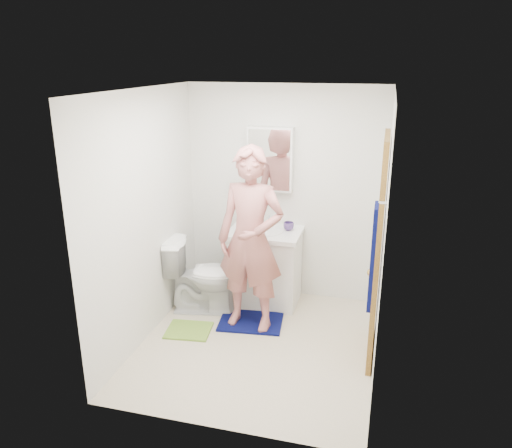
{
  "coord_description": "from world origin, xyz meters",
  "views": [
    {
      "loc": [
        1.06,
        -4.1,
        2.65
      ],
      "look_at": [
        -0.08,
        0.25,
        1.15
      ],
      "focal_mm": 35.0,
      "sensor_mm": 36.0,
      "label": 1
    }
  ],
  "objects_px": {
    "soap_dispenser": "(245,223)",
    "toothbrush_cup": "(289,226)",
    "medicine_cabinet": "(270,159)",
    "towel": "(373,257)",
    "toilet": "(204,275)",
    "vanity_cabinet": "(265,268)",
    "man": "(251,240)"
  },
  "relations": [
    {
      "from": "medicine_cabinet",
      "to": "towel",
      "type": "distance_m",
      "value": 2.11
    },
    {
      "from": "towel",
      "to": "toilet",
      "type": "distance_m",
      "value": 2.25
    },
    {
      "from": "medicine_cabinet",
      "to": "man",
      "type": "distance_m",
      "value": 1.04
    },
    {
      "from": "medicine_cabinet",
      "to": "man",
      "type": "relative_size",
      "value": 0.38
    },
    {
      "from": "towel",
      "to": "man",
      "type": "bearing_deg",
      "value": 142.82
    },
    {
      "from": "medicine_cabinet",
      "to": "toilet",
      "type": "height_order",
      "value": "medicine_cabinet"
    },
    {
      "from": "vanity_cabinet",
      "to": "man",
      "type": "xyz_separation_m",
      "value": [
        -0.0,
        -0.59,
        0.55
      ]
    },
    {
      "from": "toilet",
      "to": "man",
      "type": "relative_size",
      "value": 0.44
    },
    {
      "from": "soap_dispenser",
      "to": "medicine_cabinet",
      "type": "bearing_deg",
      "value": 54.55
    },
    {
      "from": "vanity_cabinet",
      "to": "soap_dispenser",
      "type": "relative_size",
      "value": 4.05
    },
    {
      "from": "soap_dispenser",
      "to": "toothbrush_cup",
      "type": "xyz_separation_m",
      "value": [
        0.46,
        0.15,
        -0.05
      ]
    },
    {
      "from": "toilet",
      "to": "toothbrush_cup",
      "type": "distance_m",
      "value": 1.07
    },
    {
      "from": "medicine_cabinet",
      "to": "soap_dispenser",
      "type": "bearing_deg",
      "value": -125.45
    },
    {
      "from": "soap_dispenser",
      "to": "man",
      "type": "xyz_separation_m",
      "value": [
        0.21,
        -0.52,
        0.0
      ]
    },
    {
      "from": "soap_dispenser",
      "to": "toothbrush_cup",
      "type": "relative_size",
      "value": 1.71
    },
    {
      "from": "toilet",
      "to": "toothbrush_cup",
      "type": "xyz_separation_m",
      "value": [
        0.83,
        0.46,
        0.48
      ]
    },
    {
      "from": "toilet",
      "to": "toothbrush_cup",
      "type": "relative_size",
      "value": 7.12
    },
    {
      "from": "toilet",
      "to": "soap_dispenser",
      "type": "distance_m",
      "value": 0.72
    },
    {
      "from": "soap_dispenser",
      "to": "toothbrush_cup",
      "type": "distance_m",
      "value": 0.48
    },
    {
      "from": "toilet",
      "to": "towel",
      "type": "bearing_deg",
      "value": -133.37
    },
    {
      "from": "vanity_cabinet",
      "to": "soap_dispenser",
      "type": "height_order",
      "value": "soap_dispenser"
    },
    {
      "from": "towel",
      "to": "soap_dispenser",
      "type": "height_order",
      "value": "towel"
    },
    {
      "from": "toothbrush_cup",
      "to": "man",
      "type": "relative_size",
      "value": 0.06
    },
    {
      "from": "vanity_cabinet",
      "to": "medicine_cabinet",
      "type": "xyz_separation_m",
      "value": [
        0.0,
        0.22,
        1.2
      ]
    },
    {
      "from": "toothbrush_cup",
      "to": "vanity_cabinet",
      "type": "bearing_deg",
      "value": -161.27
    },
    {
      "from": "medicine_cabinet",
      "to": "towel",
      "type": "height_order",
      "value": "medicine_cabinet"
    },
    {
      "from": "medicine_cabinet",
      "to": "toothbrush_cup",
      "type": "height_order",
      "value": "medicine_cabinet"
    },
    {
      "from": "medicine_cabinet",
      "to": "man",
      "type": "height_order",
      "value": "medicine_cabinet"
    },
    {
      "from": "toilet",
      "to": "medicine_cabinet",
      "type": "bearing_deg",
      "value": -55.62
    },
    {
      "from": "medicine_cabinet",
      "to": "towel",
      "type": "bearing_deg",
      "value": -55.39
    },
    {
      "from": "vanity_cabinet",
      "to": "towel",
      "type": "relative_size",
      "value": 1.0
    },
    {
      "from": "soap_dispenser",
      "to": "towel",
      "type": "bearing_deg",
      "value": -45.51
    }
  ]
}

